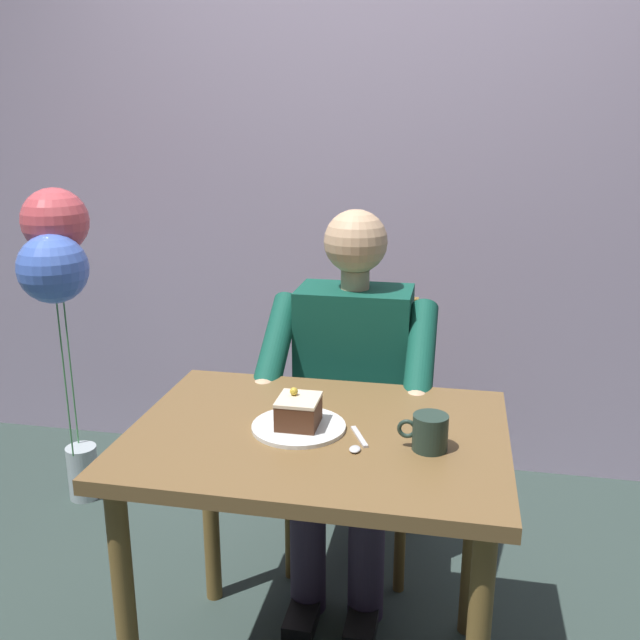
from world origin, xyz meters
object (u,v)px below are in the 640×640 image
Objects in this scene: seated_person at (350,397)px; dessert_spoon at (357,443)px; dining_table at (318,470)px; cake_slice at (298,411)px; balloon_display at (57,269)px; coffee_cup at (429,432)px; chair at (357,416)px.

seated_person reaches higher than dessert_spoon.
dessert_spoon reaches higher than dining_table.
cake_slice is 1.32m from balloon_display.
cake_slice is at bearing -8.52° from coffee_cup.
dining_table is at bearing 90.00° from chair.
chair is at bearing -69.85° from coffee_cup.
balloon_display is at bearing -33.08° from dessert_spoon.
seated_person is at bearing 90.00° from chair.
seated_person is 10.41× the size of coffee_cup.
cake_slice is 0.17m from dessert_spoon.
dining_table is 0.31m from coffee_cup.
balloon_display is (1.23, -0.80, 0.19)m from dessert_spoon.
coffee_cup is (-0.27, 0.05, 0.15)m from dining_table.
cake_slice reaches higher than coffee_cup.
balloon_display is (1.12, -0.23, 0.32)m from seated_person.
chair reaches higher than cake_slice.
coffee_cup reaches higher than dining_table.
chair is 0.22m from seated_person.
seated_person is 0.60m from dessert_spoon.
chair is 1.22m from balloon_display.
coffee_cup is at bearing 150.46° from balloon_display.
seated_person is at bearing -79.58° from dessert_spoon.
seated_person is at bearing -95.27° from cake_slice.
cake_slice is (0.05, 0.51, 0.17)m from seated_person.
cake_slice is 0.32m from coffee_cup.
chair is 0.76m from cake_slice.
dessert_spoon is (0.16, 0.01, -0.04)m from coffee_cup.
chair is at bearing 177.21° from balloon_display.
dining_table is at bearing 146.60° from balloon_display.
dessert_spoon is (-0.11, 0.06, 0.11)m from dining_table.
chair is 7.62× the size of coffee_cup.
coffee_cup is 1.61m from balloon_display.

